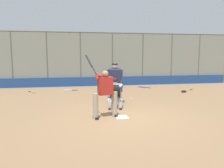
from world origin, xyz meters
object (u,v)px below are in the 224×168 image
at_px(spare_bat_third_base_side, 192,89).
at_px(baseball_loose, 131,99).
at_px(spare_bat_by_padding, 69,90).
at_px(spare_bat_first_base_side, 143,87).
at_px(umpire_home, 115,82).
at_px(spare_bat_near_backstop, 33,92).
at_px(batter_at_plate, 105,92).
at_px(catcher_behind_plate, 115,92).
at_px(equipment_bag_dugout_side, 114,86).
at_px(fielding_glove_on_dirt, 184,91).

xyz_separation_m(spare_bat_third_base_side, baseball_loose, (4.66, 2.41, 0.00)).
distance_m(spare_bat_by_padding, spare_bat_first_base_side, 4.90).
bearing_deg(umpire_home, spare_bat_near_backstop, -35.69).
distance_m(batter_at_plate, umpire_home, 2.24).
bearing_deg(batter_at_plate, spare_bat_near_backstop, -77.00).
bearing_deg(spare_bat_first_base_side, catcher_behind_plate, 107.06).
bearing_deg(equipment_bag_dugout_side, spare_bat_first_base_side, 168.97).
relative_size(spare_bat_third_base_side, fielding_glove_on_dirt, 1.88).
distance_m(batter_at_plate, spare_bat_by_padding, 6.30).
distance_m(umpire_home, spare_bat_first_base_side, 5.35).
distance_m(spare_bat_third_base_side, equipment_bag_dugout_side, 5.05).
distance_m(baseball_loose, equipment_bag_dugout_side, 4.04).
height_order(catcher_behind_plate, equipment_bag_dugout_side, catcher_behind_plate).
bearing_deg(spare_bat_by_padding, spare_bat_third_base_side, 173.95).
xyz_separation_m(umpire_home, equipment_bag_dugout_side, (-0.87, -4.85, -0.86)).
xyz_separation_m(batter_at_plate, spare_bat_first_base_side, (-3.51, -6.59, -0.86)).
distance_m(umpire_home, equipment_bag_dugout_side, 5.00).
xyz_separation_m(baseball_loose, equipment_bag_dugout_side, (0.11, -4.04, 0.09)).
bearing_deg(equipment_bag_dugout_side, batter_at_plate, 76.99).
bearing_deg(baseball_loose, spare_bat_first_base_side, -116.06).
distance_m(spare_bat_by_padding, spare_bat_third_base_side, 7.78).
distance_m(umpire_home, spare_bat_third_base_side, 6.57).
height_order(baseball_loose, equipment_bag_dugout_side, equipment_bag_dugout_side).
relative_size(spare_bat_by_padding, spare_bat_third_base_side, 1.33).
height_order(spare_bat_third_base_side, baseball_loose, baseball_loose).
xyz_separation_m(catcher_behind_plate, spare_bat_third_base_side, (-5.80, -4.07, -0.62)).
distance_m(batter_at_plate, spare_bat_near_backstop, 6.68).
xyz_separation_m(catcher_behind_plate, spare_bat_first_base_side, (-2.93, -5.33, -0.62)).
height_order(fielding_glove_on_dirt, baseball_loose, fielding_glove_on_dirt).
bearing_deg(fielding_glove_on_dirt, spare_bat_near_backstop, -8.68).
relative_size(spare_bat_by_padding, spare_bat_first_base_side, 1.25).
height_order(batter_at_plate, baseball_loose, batter_at_plate).
bearing_deg(spare_bat_first_base_side, batter_at_plate, 107.81).
bearing_deg(batter_at_plate, catcher_behind_plate, -132.52).
bearing_deg(spare_bat_third_base_side, batter_at_plate, 172.34).
relative_size(catcher_behind_plate, spare_bat_third_base_side, 2.03).
bearing_deg(baseball_loose, fielding_glove_on_dirt, -157.96).
height_order(catcher_behind_plate, umpire_home, umpire_home).
bearing_deg(baseball_loose, spare_bat_third_base_side, -152.65).
distance_m(spare_bat_near_backstop, baseball_loose, 5.81).
distance_m(catcher_behind_plate, spare_bat_near_backstop, 5.98).
height_order(spare_bat_by_padding, fielding_glove_on_dirt, fielding_glove_on_dirt).
bearing_deg(baseball_loose, spare_bat_near_backstop, -28.47).
distance_m(spare_bat_by_padding, baseball_loose, 4.42).
xyz_separation_m(spare_bat_by_padding, spare_bat_third_base_side, (-7.75, 0.76, 0.00)).
bearing_deg(fielding_glove_on_dirt, spare_bat_first_base_side, -51.35).
bearing_deg(spare_bat_near_backstop, umpire_home, 13.70).
bearing_deg(spare_bat_third_base_side, spare_bat_near_backstop, 130.36).
xyz_separation_m(batter_at_plate, catcher_behind_plate, (-0.58, -1.26, -0.24)).
xyz_separation_m(batter_at_plate, spare_bat_near_backstop, (3.38, -5.69, -0.86)).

